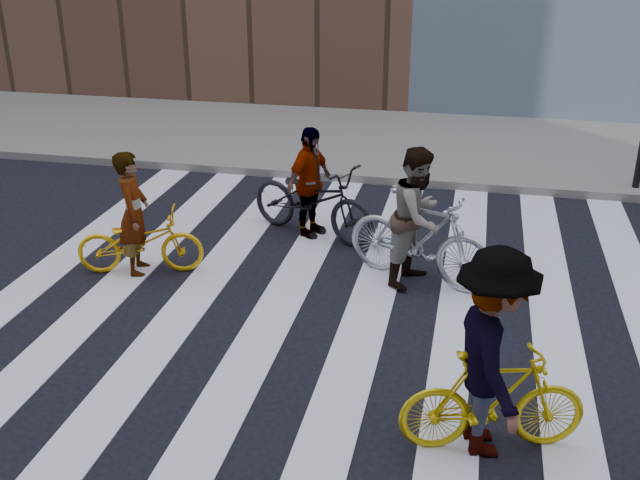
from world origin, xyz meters
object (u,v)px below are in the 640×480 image
(bike_yellow_left, at_px, (140,242))
(bike_dark_rear, at_px, (313,200))
(rider_rear, at_px, (309,183))
(rider_mid, at_px, (418,216))
(bike_yellow_right, at_px, (493,400))
(rider_left, at_px, (134,213))
(rider_right, at_px, (492,354))
(bike_silver_mid, at_px, (420,238))

(bike_yellow_left, height_order, bike_dark_rear, bike_dark_rear)
(bike_dark_rear, relative_size, rider_rear, 1.30)
(bike_dark_rear, xyz_separation_m, rider_mid, (1.65, -1.22, 0.34))
(bike_yellow_left, relative_size, bike_dark_rear, 0.78)
(bike_yellow_right, bearing_deg, bike_yellow_left, 44.80)
(rider_left, bearing_deg, bike_yellow_right, -135.52)
(bike_yellow_left, relative_size, rider_rear, 1.00)
(bike_yellow_left, bearing_deg, rider_right, -136.07)
(bike_silver_mid, height_order, rider_mid, rider_mid)
(rider_mid, distance_m, rider_right, 3.37)
(bike_dark_rear, bearing_deg, rider_right, -126.40)
(bike_yellow_right, bearing_deg, bike_silver_mid, 1.64)
(bike_yellow_left, relative_size, rider_left, 0.99)
(bike_silver_mid, relative_size, rider_rear, 1.24)
(rider_mid, relative_size, rider_rear, 1.09)
(bike_yellow_left, distance_m, bike_dark_rear, 2.62)
(bike_yellow_left, relative_size, bike_yellow_right, 1.00)
(bike_silver_mid, distance_m, bike_dark_rear, 2.09)
(bike_dark_rear, height_order, rider_mid, rider_mid)
(bike_yellow_right, xyz_separation_m, rider_left, (-4.65, 2.73, 0.34))
(bike_yellow_left, distance_m, rider_rear, 2.61)
(rider_mid, bearing_deg, bike_dark_rear, 74.36)
(rider_left, xyz_separation_m, rider_right, (4.60, -2.73, 0.13))
(rider_mid, relative_size, rider_right, 0.93)
(rider_right, bearing_deg, bike_yellow_left, 44.52)
(rider_mid, bearing_deg, bike_yellow_right, -142.15)
(bike_silver_mid, height_order, rider_rear, rider_rear)
(rider_right, bearing_deg, bike_silver_mid, 0.82)
(rider_mid, bearing_deg, bike_yellow_left, 118.80)
(bike_yellow_right, height_order, rider_rear, rider_rear)
(bike_yellow_right, height_order, rider_left, rider_left)
(bike_silver_mid, xyz_separation_m, bike_yellow_right, (0.94, -3.24, -0.12))
(bike_yellow_right, xyz_separation_m, rider_rear, (-2.68, 4.46, 0.33))
(bike_yellow_left, distance_m, rider_mid, 3.68)
(bike_dark_rear, xyz_separation_m, rider_left, (-2.02, -1.72, 0.27))
(bike_yellow_left, xyz_separation_m, bike_silver_mid, (3.67, 0.50, 0.18))
(rider_left, bearing_deg, bike_yellow_left, -105.09)
(bike_silver_mid, xyz_separation_m, rider_right, (0.89, -3.24, 0.36))
(bike_silver_mid, height_order, rider_left, rider_left)
(bike_dark_rear, bearing_deg, bike_silver_mid, -102.22)
(rider_mid, xyz_separation_m, rider_rear, (-1.70, 1.22, -0.08))
(bike_yellow_left, xyz_separation_m, bike_dark_rear, (1.97, 1.72, 0.13))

